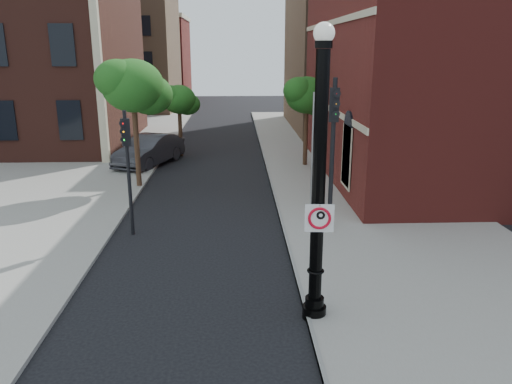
{
  "coord_description": "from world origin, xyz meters",
  "views": [
    {
      "loc": [
        0.36,
        -11.07,
        6.27
      ],
      "look_at": [
        0.9,
        2.0,
        2.53
      ],
      "focal_mm": 35.0,
      "sensor_mm": 36.0,
      "label": 1
    }
  ],
  "objects_px": {
    "lamppost": "(318,193)",
    "traffic_signal_right": "(333,131)",
    "parked_car": "(149,150)",
    "no_parking_sign": "(319,218)",
    "traffic_signal_left": "(127,153)"
  },
  "relations": [
    {
      "from": "parked_car",
      "to": "traffic_signal_right",
      "type": "distance_m",
      "value": 13.96
    },
    {
      "from": "no_parking_sign",
      "to": "parked_car",
      "type": "xyz_separation_m",
      "value": [
        -6.7,
        17.09,
        -1.77
      ]
    },
    {
      "from": "no_parking_sign",
      "to": "lamppost",
      "type": "bearing_deg",
      "value": 99.55
    },
    {
      "from": "no_parking_sign",
      "to": "traffic_signal_left",
      "type": "bearing_deg",
      "value": 136.76
    },
    {
      "from": "lamppost",
      "to": "no_parking_sign",
      "type": "bearing_deg",
      "value": -84.89
    },
    {
      "from": "no_parking_sign",
      "to": "traffic_signal_right",
      "type": "xyz_separation_m",
      "value": [
        1.44,
        6.09,
        1.02
      ]
    },
    {
      "from": "lamppost",
      "to": "traffic_signal_right",
      "type": "relative_size",
      "value": 1.27
    },
    {
      "from": "traffic_signal_left",
      "to": "traffic_signal_right",
      "type": "xyz_separation_m",
      "value": [
        6.97,
        0.02,
        0.7
      ]
    },
    {
      "from": "traffic_signal_left",
      "to": "traffic_signal_right",
      "type": "distance_m",
      "value": 7.01
    },
    {
      "from": "parked_car",
      "to": "traffic_signal_left",
      "type": "distance_m",
      "value": 11.26
    },
    {
      "from": "traffic_signal_right",
      "to": "no_parking_sign",
      "type": "bearing_deg",
      "value": -92.77
    },
    {
      "from": "lamppost",
      "to": "parked_car",
      "type": "distance_m",
      "value": 18.33
    },
    {
      "from": "parked_car",
      "to": "traffic_signal_left",
      "type": "xyz_separation_m",
      "value": [
        1.16,
        -11.01,
        2.08
      ]
    },
    {
      "from": "lamppost",
      "to": "traffic_signal_left",
      "type": "xyz_separation_m",
      "value": [
        -5.52,
        5.9,
        -0.22
      ]
    },
    {
      "from": "lamppost",
      "to": "no_parking_sign",
      "type": "height_order",
      "value": "lamppost"
    }
  ]
}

